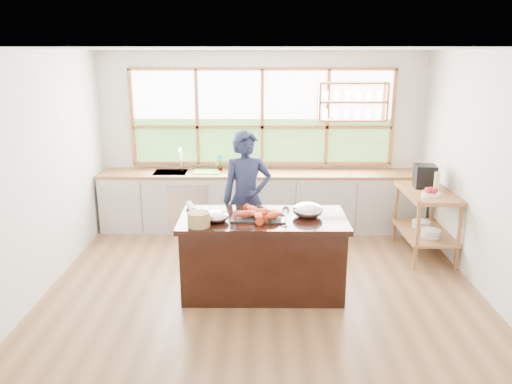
{
  "coord_description": "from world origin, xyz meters",
  "views": [
    {
      "loc": [
        -0.04,
        -5.45,
        2.67
      ],
      "look_at": [
        -0.08,
        0.15,
        1.09
      ],
      "focal_mm": 35.0,
      "sensor_mm": 36.0,
      "label": 1
    }
  ],
  "objects_px": {
    "island": "(263,254)",
    "wicker_basket": "(199,219)",
    "cook": "(247,199)",
    "espresso_machine": "(425,176)"
  },
  "relations": [
    {
      "from": "island",
      "to": "wicker_basket",
      "type": "bearing_deg",
      "value": -155.79
    },
    {
      "from": "cook",
      "to": "espresso_machine",
      "type": "bearing_deg",
      "value": -0.57
    },
    {
      "from": "wicker_basket",
      "to": "cook",
      "type": "bearing_deg",
      "value": 66.95
    },
    {
      "from": "island",
      "to": "espresso_machine",
      "type": "bearing_deg",
      "value": 30.46
    },
    {
      "from": "espresso_machine",
      "to": "wicker_basket",
      "type": "xyz_separation_m",
      "value": [
        -2.87,
        -1.59,
        -0.08
      ]
    },
    {
      "from": "cook",
      "to": "wicker_basket",
      "type": "bearing_deg",
      "value": -124.85
    },
    {
      "from": "island",
      "to": "wicker_basket",
      "type": "distance_m",
      "value": 0.91
    },
    {
      "from": "cook",
      "to": "espresso_machine",
      "type": "xyz_separation_m",
      "value": [
        2.39,
        0.47,
        0.18
      ]
    },
    {
      "from": "cook",
      "to": "wicker_basket",
      "type": "distance_m",
      "value": 1.22
    },
    {
      "from": "island",
      "to": "wicker_basket",
      "type": "relative_size",
      "value": 7.76
    }
  ]
}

